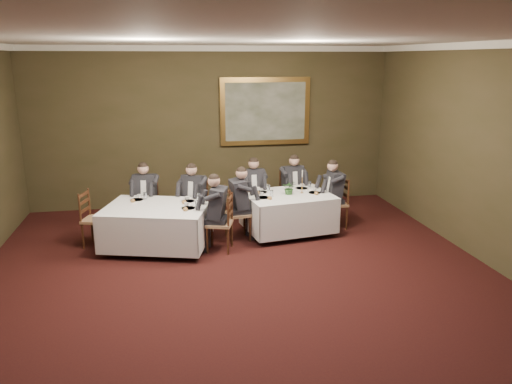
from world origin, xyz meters
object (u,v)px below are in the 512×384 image
object	(u,v)px
diner_main_endright	(335,202)
chair_sec_backright	(195,217)
chair_main_endright	(335,213)
candlestick	(302,184)
chair_sec_endleft	(96,230)
painting	(265,111)
diner_main_backleft	(253,198)
chair_sec_backleft	(147,216)
table_second	(157,223)
diner_main_backright	(292,194)
centerpiece	(289,187)
diner_sec_endright	(219,222)
diner_sec_backright	(195,206)
chair_sec_endright	(220,234)
diner_sec_backleft	(146,205)
table_main	(288,210)
diner_main_endleft	(238,212)
chair_main_backright	(291,205)
chair_main_endleft	(237,224)
chair_main_backleft	(253,209)

from	to	relation	value
diner_main_endright	chair_sec_backright	distance (m)	2.74
chair_main_endright	candlestick	xyz separation A→B (m)	(-0.72, -0.10, 0.65)
chair_sec_endleft	painting	world-z (taller)	painting
diner_main_backleft	chair_sec_backleft	bearing A→B (deg)	0.60
table_second	chair_main_endright	world-z (taller)	chair_main_endright
diner_main_backright	centerpiece	size ratio (longest dim) A/B	4.87
diner_sec_endright	diner_main_backright	bearing A→B (deg)	-30.60
chair_main_endright	diner_sec_backright	distance (m)	2.76
chair_sec_endright	candlestick	world-z (taller)	candlestick
diner_sec_backleft	painting	distance (m)	3.45
diner_main_endright	diner_sec_backright	size ratio (longest dim) A/B	1.00
table_main	diner_sec_backright	xyz separation A→B (m)	(-1.74, 0.39, 0.06)
diner_main_endleft	chair_sec_backleft	size ratio (longest dim) A/B	1.35
chair_main_backright	chair_sec_backleft	xyz separation A→B (m)	(-2.94, -0.21, 0.00)
chair_main_endleft	candlestick	xyz separation A→B (m)	(1.28, 0.21, 0.65)
chair_main_endleft	painting	bearing A→B (deg)	150.63
diner_main_backright	centerpiece	bearing A→B (deg)	62.58
chair_main_endleft	chair_sec_endright	xyz separation A→B (m)	(-0.37, -0.49, 0.00)
diner_main_endleft	candlestick	bearing A→B (deg)	92.83
table_second	chair_sec_backleft	size ratio (longest dim) A/B	2.06
table_main	chair_sec_backleft	xyz separation A→B (m)	(-2.65, 0.66, -0.17)
diner_sec_backright	centerpiece	xyz separation A→B (m)	(1.76, -0.39, 0.39)
chair_sec_backleft	painting	world-z (taller)	painting
table_main	diner_sec_backleft	xyz separation A→B (m)	(-2.65, 0.65, 0.06)
diner_main_endleft	chair_sec_endright	bearing A→B (deg)	-44.07
diner_main_endright	diner_sec_backleft	xyz separation A→B (m)	(-3.64, 0.50, 0.00)
table_main	painting	bearing A→B (deg)	90.00
diner_main_backleft	centerpiece	size ratio (longest dim) A/B	4.87
diner_sec_endright	diner_main_endleft	bearing A→B (deg)	-21.20
diner_main_backright	diner_main_endleft	bearing A→B (deg)	28.85
chair_main_endleft	diner_sec_backright	distance (m)	0.95
candlestick	chair_main_backright	bearing A→B (deg)	88.79
chair_main_backright	diner_main_endleft	bearing A→B (deg)	29.20
chair_main_endleft	diner_main_endleft	size ratio (longest dim) A/B	0.74
chair_sec_backright	table_second	bearing A→B (deg)	76.19
chair_main_endleft	diner_sec_backleft	world-z (taller)	diner_sec_backleft
chair_main_endright	chair_sec_backright	xyz separation A→B (m)	(-2.73, 0.25, 0.00)
table_second	chair_sec_backleft	bearing A→B (deg)	101.59
table_second	diner_sec_backleft	world-z (taller)	diner_sec_backleft
diner_main_backleft	chair_main_endright	size ratio (longest dim) A/B	1.35
chair_main_backleft	table_main	bearing A→B (deg)	124.93
diner_main_endright	diner_sec_endright	bearing A→B (deg)	107.86
chair_main_backright	chair_sec_backleft	world-z (taller)	same
diner_main_backleft	chair_sec_endleft	size ratio (longest dim) A/B	1.35
chair_main_backright	diner_sec_endright	xyz separation A→B (m)	(-1.68, -1.52, 0.23)
centerpiece	painting	distance (m)	2.50
chair_sec_endleft	table_main	bearing A→B (deg)	107.09
diner_main_endleft	candlestick	size ratio (longest dim) A/B	2.94
chair_main_endright	chair_sec_endright	bearing A→B (deg)	107.93
chair_main_endleft	diner_sec_backright	xyz separation A→B (m)	(-0.74, 0.54, 0.23)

